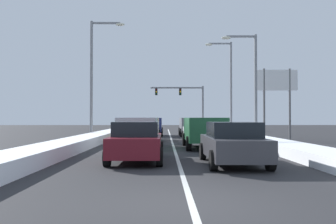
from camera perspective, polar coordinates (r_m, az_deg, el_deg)
ground_plane at (r=24.41m, az=0.67°, el=-4.85°), size 120.00×120.00×0.00m
lane_stripe_between_right_lane_and_center_lane at (r=28.78m, az=0.49°, el=-4.25°), size 0.14×48.15×0.01m
snow_bank_right_shoulder at (r=29.34m, az=10.91°, el=-3.71°), size 1.84×48.15×0.47m
snow_bank_left_shoulder at (r=29.15m, az=-10.01°, el=-3.66°), size 1.67×48.15×0.55m
sedan_charcoal_right_lane_nearest at (r=12.90m, az=10.26°, el=-4.90°), size 2.00×4.50×1.51m
suv_green_right_lane_second at (r=19.73m, az=5.76°, el=-2.81°), size 2.16×4.90×1.67m
sedan_white_right_lane_third at (r=26.53m, az=4.60°, el=-2.88°), size 2.00×4.50×1.51m
suv_gray_right_lane_fourth at (r=32.80m, az=3.70°, el=-2.08°), size 2.16×4.90×1.67m
sedan_maroon_center_lane_nearest at (r=13.74m, az=-4.99°, el=-4.67°), size 2.00×4.50×1.51m
suv_silver_center_lane_second at (r=19.66m, az=-4.67°, el=-2.82°), size 2.16×4.90×1.67m
suv_tan_center_lane_third at (r=25.88m, az=-3.68°, el=-2.37°), size 2.16×4.90×1.67m
suv_navy_center_lane_fourth at (r=32.99m, az=-2.72°, el=-2.07°), size 2.16×4.90×1.67m
traffic_light_gantry at (r=50.77m, az=2.94°, el=2.25°), size 7.54×0.47×6.20m
street_lamp_right_near at (r=27.48m, az=13.05°, el=5.53°), size 2.66×0.36×7.90m
street_lamp_right_mid at (r=36.04m, az=9.49°, el=5.06°), size 2.66×0.36×9.20m
street_lamp_left_mid at (r=28.24m, az=-11.45°, el=6.66°), size 2.66×0.36×9.13m
roadside_sign_right at (r=29.09m, az=16.96°, el=3.74°), size 3.20×0.16×5.50m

